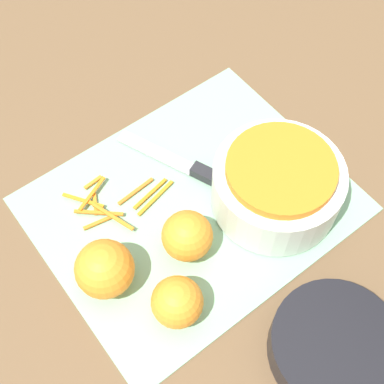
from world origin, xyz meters
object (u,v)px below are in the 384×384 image
at_px(bowl_dark, 334,347).
at_px(orange_back, 187,236).
at_px(orange_left, 105,269).
at_px(knife, 211,177).
at_px(orange_right, 177,302).
at_px(bowl_speckled, 277,184).

xyz_separation_m(bowl_dark, orange_back, (0.06, -0.23, 0.02)).
bearing_deg(orange_left, orange_back, 167.46).
distance_m(orange_left, orange_back, 0.12).
height_order(bowl_dark, knife, bowl_dark).
xyz_separation_m(orange_right, orange_back, (-0.07, -0.07, 0.00)).
bearing_deg(bowl_speckled, orange_right, 13.12).
bearing_deg(orange_right, bowl_dark, 127.72).
bearing_deg(orange_back, bowl_dark, 104.35).
distance_m(knife, orange_back, 0.12).
distance_m(bowl_dark, knife, 0.30).
bearing_deg(orange_right, knife, -140.47).
xyz_separation_m(bowl_speckled, knife, (0.05, -0.08, -0.04)).
distance_m(knife, orange_left, 0.22).
distance_m(bowl_speckled, orange_right, 0.22).
bearing_deg(knife, orange_left, 79.29).
xyz_separation_m(bowl_dark, knife, (-0.04, -0.29, -0.01)).
relative_size(bowl_dark, orange_back, 2.30).
xyz_separation_m(knife, orange_left, (0.21, 0.04, 0.03)).
xyz_separation_m(bowl_dark, orange_left, (0.17, -0.25, 0.02)).
relative_size(knife, orange_back, 3.33).
relative_size(bowl_speckled, orange_left, 2.35).
relative_size(knife, orange_left, 2.99).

